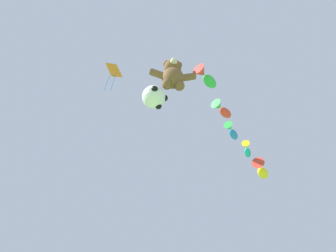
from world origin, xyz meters
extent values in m
ellipsoid|color=brown|center=(0.89, 3.23, 11.12)|extent=(1.11, 0.94, 1.35)
sphere|color=brown|center=(0.89, 3.23, 12.12)|extent=(0.93, 0.93, 0.93)
sphere|color=beige|center=(0.89, 2.84, 12.05)|extent=(0.39, 0.39, 0.39)
sphere|color=brown|center=(0.56, 3.23, 12.48)|extent=(0.38, 0.38, 0.38)
cylinder|color=brown|center=(0.09, 3.23, 11.36)|extent=(0.80, 0.36, 0.63)
sphere|color=brown|center=(0.59, 3.23, 10.48)|extent=(0.50, 0.50, 0.50)
sphere|color=brown|center=(1.23, 3.23, 12.48)|extent=(0.38, 0.38, 0.38)
cylinder|color=brown|center=(1.70, 3.23, 11.36)|extent=(0.80, 0.36, 0.63)
sphere|color=brown|center=(1.20, 3.23, 10.48)|extent=(0.50, 0.50, 0.50)
sphere|color=white|center=(0.01, 3.43, 9.65)|extent=(1.08, 1.08, 1.08)
sphere|color=black|center=(0.50, 3.43, 9.65)|extent=(0.30, 0.30, 0.30)
sphere|color=black|center=(-0.10, 3.76, 10.00)|extent=(0.30, 0.30, 0.30)
sphere|color=black|center=(0.01, 2.94, 9.57)|extent=(0.30, 0.30, 0.30)
sphere|color=black|center=(0.24, 3.60, 9.24)|extent=(0.30, 0.30, 0.30)
ellipsoid|color=green|center=(3.00, 3.71, 11.91)|extent=(1.12, 1.09, 0.48)
cone|color=red|center=(2.42, 3.19, 11.91)|extent=(0.88, 0.90, 0.71)
sphere|color=black|center=(3.23, 3.92, 12.04)|extent=(0.13, 0.13, 0.13)
ellipsoid|color=red|center=(4.34, 5.47, 11.50)|extent=(1.06, 1.00, 0.44)
cone|color=green|center=(3.77, 5.01, 11.50)|extent=(0.82, 0.83, 0.65)
sphere|color=black|center=(4.57, 5.67, 11.62)|extent=(0.11, 0.11, 0.11)
ellipsoid|color=blue|center=(5.48, 7.34, 11.60)|extent=(0.98, 1.09, 0.40)
cone|color=green|center=(5.01, 6.71, 11.60)|extent=(0.80, 0.79, 0.58)
sphere|color=black|center=(5.68, 7.59, 11.71)|extent=(0.10, 0.10, 0.10)
ellipsoid|color=#19ADB2|center=(7.19, 9.22, 11.75)|extent=(0.89, 1.16, 0.38)
cone|color=yellow|center=(6.81, 8.48, 11.75)|extent=(0.77, 0.78, 0.56)
sphere|color=black|center=(7.35, 9.52, 11.85)|extent=(0.10, 0.10, 0.10)
ellipsoid|color=yellow|center=(8.76, 10.67, 11.09)|extent=(1.43, 1.59, 0.62)
cone|color=red|center=(8.11, 9.76, 11.09)|extent=(1.20, 1.17, 0.90)
sphere|color=black|center=(9.03, 11.04, 11.26)|extent=(0.16, 0.16, 0.16)
cube|color=orange|center=(-2.66, 5.06, 14.28)|extent=(1.08, 0.94, 1.41)
cylinder|color=blue|center=(-2.84, 5.07, 12.87)|extent=(0.03, 0.19, 1.92)
cylinder|color=blue|center=(-2.48, 5.05, 12.91)|extent=(0.03, 0.04, 1.86)
camera|label=1|loc=(-0.07, -2.78, 1.37)|focal=24.00mm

